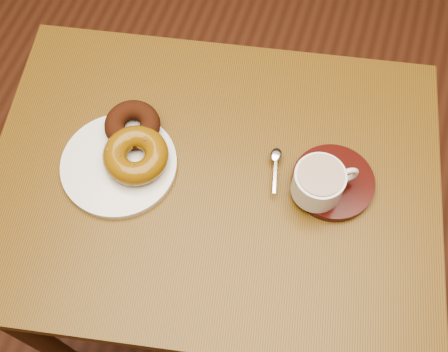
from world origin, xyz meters
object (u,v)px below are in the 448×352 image
(cafe_table, at_px, (214,205))
(coffee_cup, at_px, (319,182))
(saucer, at_px, (333,182))
(donut_plate, at_px, (119,165))

(cafe_table, height_order, coffee_cup, coffee_cup)
(saucer, relative_size, coffee_cup, 1.37)
(donut_plate, xyz_separation_m, saucer, (0.37, 0.08, 0.00))
(cafe_table, height_order, donut_plate, donut_plate)
(cafe_table, height_order, saucer, saucer)
(cafe_table, bearing_deg, saucer, 4.19)
(coffee_cup, bearing_deg, donut_plate, 156.27)
(saucer, xyz_separation_m, coffee_cup, (-0.02, -0.03, 0.04))
(donut_plate, xyz_separation_m, coffee_cup, (0.35, 0.05, 0.04))
(saucer, bearing_deg, donut_plate, -167.80)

